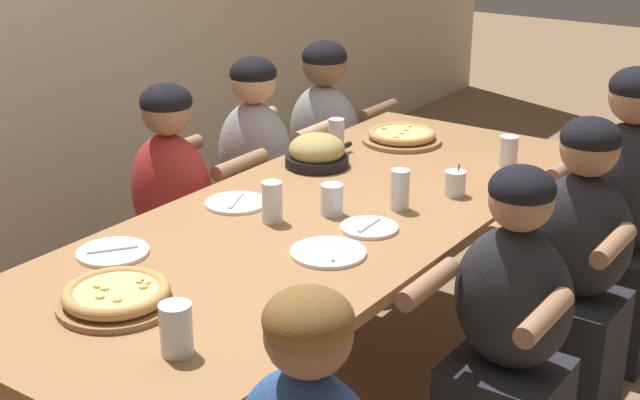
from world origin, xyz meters
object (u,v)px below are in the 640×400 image
at_px(empty_plate_d, 328,252).
at_px(pizza_board_main, 117,296).
at_px(skillet_bowl, 317,153).
at_px(diner_near_right, 620,228).
at_px(empty_plate_b, 113,252).
at_px(drinking_glass_b, 508,153).
at_px(cocktail_glass_blue, 455,184).
at_px(drinking_glass_d, 176,329).
at_px(drinking_glass_f, 336,133).
at_px(diner_near_midright, 574,285).
at_px(empty_plate_a, 369,228).
at_px(diner_far_midright, 257,199).
at_px(empty_plate_c, 236,203).
at_px(diner_near_center, 507,357).
at_px(drinking_glass_c, 272,204).
at_px(diner_far_center, 175,238).
at_px(pizza_board_second, 402,136).
at_px(diner_far_right, 325,168).
at_px(drinking_glass_e, 332,201).
at_px(drinking_glass_a, 400,192).

bearing_deg(empty_plate_d, pizza_board_main, 155.69).
xyz_separation_m(skillet_bowl, diner_near_right, (0.62, -1.01, -0.29)).
distance_m(empty_plate_b, drinking_glass_b, 1.58).
distance_m(cocktail_glass_blue, drinking_glass_d, 1.36).
relative_size(drinking_glass_f, diner_near_midright, 0.10).
bearing_deg(skillet_bowl, empty_plate_a, -130.35).
height_order(cocktail_glass_blue, diner_far_midright, diner_far_midright).
distance_m(empty_plate_c, diner_near_center, 1.04).
bearing_deg(diner_near_right, diner_near_midright, 90.00).
height_order(drinking_glass_c, diner_near_right, diner_near_right).
relative_size(pizza_board_main, diner_far_center, 0.28).
bearing_deg(cocktail_glass_blue, pizza_board_main, 164.78).
bearing_deg(pizza_board_second, diner_near_midright, -110.45).
bearing_deg(empty_plate_a, empty_plate_c, 98.48).
height_order(drinking_glass_d, diner_near_midright, diner_near_midright).
relative_size(drinking_glass_d, drinking_glass_f, 1.21).
height_order(empty_plate_c, diner_far_right, diner_far_right).
bearing_deg(diner_near_right, drinking_glass_d, 76.52).
xyz_separation_m(skillet_bowl, diner_far_midright, (0.13, 0.41, -0.32)).
relative_size(empty_plate_c, diner_far_midright, 0.19).
bearing_deg(diner_far_center, diner_far_midright, 90.00).
height_order(empty_plate_d, drinking_glass_e, drinking_glass_e).
xyz_separation_m(pizza_board_main, pizza_board_second, (1.71, 0.13, -0.00)).
xyz_separation_m(drinking_glass_c, drinking_glass_d, (-0.79, -0.33, 0.00)).
bearing_deg(drinking_glass_a, diner_far_midright, 68.88).
xyz_separation_m(diner_far_center, diner_near_center, (-0.06, -1.41, -0.02)).
bearing_deg(diner_far_center, skillet_bowl, 42.85).
bearing_deg(pizza_board_main, empty_plate_d, -24.31).
height_order(empty_plate_a, drinking_glass_f, drinking_glass_f).
bearing_deg(pizza_board_second, drinking_glass_b, -93.98).
xyz_separation_m(diner_far_right, diner_far_midright, (-0.52, 0.00, -0.00)).
distance_m(empty_plate_c, cocktail_glass_blue, 0.77).
height_order(skillet_bowl, drinking_glass_d, drinking_glass_d).
bearing_deg(diner_far_center, drinking_glass_f, 65.00).
bearing_deg(pizza_board_main, diner_far_right, 18.77).
bearing_deg(diner_far_midright, diner_far_center, -90.00).
height_order(empty_plate_a, drinking_glass_c, drinking_glass_c).
height_order(skillet_bowl, diner_far_right, diner_far_right).
distance_m(pizza_board_second, diner_far_center, 1.03).
distance_m(drinking_glass_c, drinking_glass_e, 0.21).
relative_size(empty_plate_b, diner_far_center, 0.19).
relative_size(drinking_glass_b, diner_near_center, 0.11).
xyz_separation_m(empty_plate_c, drinking_glass_d, (-0.84, -0.52, 0.06)).
bearing_deg(empty_plate_a, skillet_bowl, 49.65).
relative_size(pizza_board_second, diner_far_right, 0.29).
height_order(diner_near_midright, diner_far_midright, diner_far_midright).
distance_m(pizza_board_main, diner_near_midright, 1.61).
distance_m(drinking_glass_e, drinking_glass_f, 0.80).
bearing_deg(diner_near_center, drinking_glass_e, -4.60).
bearing_deg(empty_plate_d, cocktail_glass_blue, -6.52).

